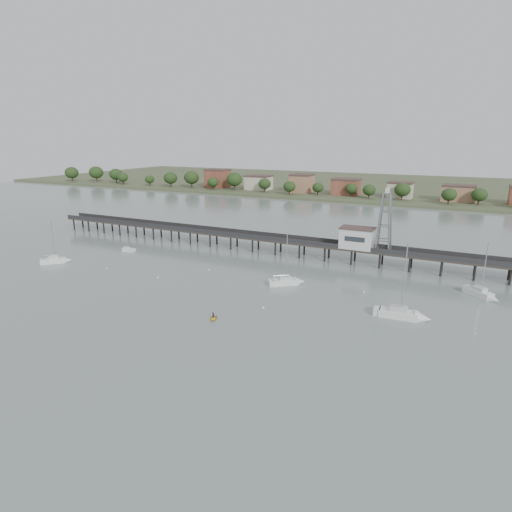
{
  "coord_description": "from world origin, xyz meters",
  "views": [
    {
      "loc": [
        48.3,
        -45.13,
        31.02
      ],
      "look_at": [
        5.52,
        42.0,
        4.0
      ],
      "focal_mm": 30.0,
      "sensor_mm": 36.0,
      "label": 1
    }
  ],
  "objects_px": {
    "white_tender": "(128,250)",
    "yellow_dinghy": "(213,319)",
    "sailboat_c": "(290,282)",
    "sailboat_e": "(484,295)",
    "lattice_tower": "(385,223)",
    "pier": "(267,239)",
    "sailboat_a": "(58,260)",
    "sailboat_d": "(407,315)"
  },
  "relations": [
    {
      "from": "sailboat_a",
      "to": "white_tender",
      "type": "relative_size",
      "value": 2.93
    },
    {
      "from": "lattice_tower",
      "to": "sailboat_a",
      "type": "xyz_separation_m",
      "value": [
        -74.89,
        -33.24,
        -10.45
      ]
    },
    {
      "from": "sailboat_d",
      "to": "yellow_dinghy",
      "type": "bearing_deg",
      "value": -156.75
    },
    {
      "from": "lattice_tower",
      "to": "sailboat_a",
      "type": "height_order",
      "value": "lattice_tower"
    },
    {
      "from": "sailboat_d",
      "to": "lattice_tower",
      "type": "bearing_deg",
      "value": 104.74
    },
    {
      "from": "lattice_tower",
      "to": "white_tender",
      "type": "bearing_deg",
      "value": -166.08
    },
    {
      "from": "sailboat_e",
      "to": "white_tender",
      "type": "relative_size",
      "value": 3.12
    },
    {
      "from": "sailboat_e",
      "to": "yellow_dinghy",
      "type": "distance_m",
      "value": 54.06
    },
    {
      "from": "pier",
      "to": "white_tender",
      "type": "bearing_deg",
      "value": -154.86
    },
    {
      "from": "white_tender",
      "to": "yellow_dinghy",
      "type": "relative_size",
      "value": 1.62
    },
    {
      "from": "lattice_tower",
      "to": "sailboat_c",
      "type": "bearing_deg",
      "value": -124.32
    },
    {
      "from": "pier",
      "to": "sailboat_c",
      "type": "xyz_separation_m",
      "value": [
        15.99,
        -22.72,
        -3.15
      ]
    },
    {
      "from": "sailboat_e",
      "to": "sailboat_c",
      "type": "bearing_deg",
      "value": -125.65
    },
    {
      "from": "yellow_dinghy",
      "to": "sailboat_d",
      "type": "bearing_deg",
      "value": 9.22
    },
    {
      "from": "sailboat_c",
      "to": "white_tender",
      "type": "relative_size",
      "value": 3.21
    },
    {
      "from": "sailboat_e",
      "to": "sailboat_d",
      "type": "bearing_deg",
      "value": -85.29
    },
    {
      "from": "lattice_tower",
      "to": "white_tender",
      "type": "distance_m",
      "value": 69.61
    },
    {
      "from": "lattice_tower",
      "to": "sailboat_a",
      "type": "bearing_deg",
      "value": -156.06
    },
    {
      "from": "sailboat_c",
      "to": "white_tender",
      "type": "height_order",
      "value": "sailboat_c"
    },
    {
      "from": "sailboat_c",
      "to": "yellow_dinghy",
      "type": "bearing_deg",
      "value": -141.04
    },
    {
      "from": "sailboat_a",
      "to": "white_tender",
      "type": "height_order",
      "value": "sailboat_a"
    },
    {
      "from": "sailboat_a",
      "to": "yellow_dinghy",
      "type": "xyz_separation_m",
      "value": [
        54.2,
        -12.66,
        -0.65
      ]
    },
    {
      "from": "sailboat_d",
      "to": "sailboat_c",
      "type": "bearing_deg",
      "value": 159.57
    },
    {
      "from": "pier",
      "to": "sailboat_e",
      "type": "bearing_deg",
      "value": -13.79
    },
    {
      "from": "lattice_tower",
      "to": "yellow_dinghy",
      "type": "height_order",
      "value": "lattice_tower"
    },
    {
      "from": "pier",
      "to": "white_tender",
      "type": "relative_size",
      "value": 39.0
    },
    {
      "from": "lattice_tower",
      "to": "sailboat_d",
      "type": "distance_m",
      "value": 33.8
    },
    {
      "from": "sailboat_d",
      "to": "sailboat_a",
      "type": "distance_m",
      "value": 84.91
    },
    {
      "from": "lattice_tower",
      "to": "pier",
      "type": "bearing_deg",
      "value": -180.0
    },
    {
      "from": "sailboat_c",
      "to": "sailboat_e",
      "type": "relative_size",
      "value": 1.03
    },
    {
      "from": "pier",
      "to": "white_tender",
      "type": "height_order",
      "value": "pier"
    },
    {
      "from": "lattice_tower",
      "to": "sailboat_a",
      "type": "distance_m",
      "value": 82.6
    },
    {
      "from": "sailboat_a",
      "to": "sailboat_d",
      "type": "bearing_deg",
      "value": -42.63
    },
    {
      "from": "white_tender",
      "to": "lattice_tower",
      "type": "bearing_deg",
      "value": 7.06
    },
    {
      "from": "yellow_dinghy",
      "to": "white_tender",
      "type": "bearing_deg",
      "value": 130.14
    },
    {
      "from": "lattice_tower",
      "to": "white_tender",
      "type": "height_order",
      "value": "lattice_tower"
    },
    {
      "from": "sailboat_a",
      "to": "white_tender",
      "type": "distance_m",
      "value": 18.56
    },
    {
      "from": "lattice_tower",
      "to": "yellow_dinghy",
      "type": "distance_m",
      "value": 51.56
    },
    {
      "from": "pier",
      "to": "sailboat_a",
      "type": "distance_m",
      "value": 54.75
    },
    {
      "from": "lattice_tower",
      "to": "sailboat_c",
      "type": "relative_size",
      "value": 1.26
    },
    {
      "from": "pier",
      "to": "sailboat_a",
      "type": "relative_size",
      "value": 13.3
    },
    {
      "from": "sailboat_d",
      "to": "sailboat_c",
      "type": "height_order",
      "value": "sailboat_d"
    }
  ]
}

